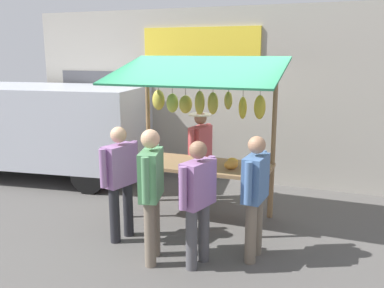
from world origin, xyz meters
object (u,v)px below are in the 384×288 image
(market_stall, at_px, (200,118))
(shopper_in_grey_tee, at_px, (255,190))
(shopper_in_striped_shirt, at_px, (198,196))
(vendor_with_sunhat, at_px, (200,150))
(shopper_with_shopping_bag, at_px, (151,186))
(parked_van, at_px, (32,123))
(shopper_with_ponytail, at_px, (120,176))

(market_stall, xyz_separation_m, shopper_in_grey_tee, (-1.11, 1.07, -0.67))
(market_stall, relative_size, shopper_in_striped_shirt, 1.61)
(vendor_with_sunhat, bearing_deg, shopper_with_shopping_bag, 14.23)
(market_stall, bearing_deg, shopper_in_striped_shirt, 108.95)
(vendor_with_sunhat, distance_m, parked_van, 3.80)
(shopper_with_shopping_bag, relative_size, shopper_in_grey_tee, 1.06)
(market_stall, height_order, vendor_with_sunhat, market_stall)
(shopper_with_ponytail, bearing_deg, vendor_with_sunhat, -0.51)
(shopper_in_striped_shirt, relative_size, shopper_in_grey_tee, 0.98)
(shopper_with_ponytail, distance_m, shopper_in_grey_tee, 1.84)
(shopper_with_ponytail, bearing_deg, parked_van, 72.43)
(market_stall, xyz_separation_m, shopper_with_ponytail, (0.73, 1.17, -0.66))
(market_stall, bearing_deg, shopper_with_shopping_bag, 88.01)
(market_stall, relative_size, shopper_in_grey_tee, 1.58)
(vendor_with_sunhat, bearing_deg, shopper_in_striped_shirt, 28.65)
(shopper_in_grey_tee, bearing_deg, shopper_in_striped_shirt, 128.81)
(shopper_in_grey_tee, relative_size, parked_van, 0.34)
(shopper_with_ponytail, xyz_separation_m, parked_van, (3.29, -2.07, 0.21))
(vendor_with_sunhat, height_order, parked_van, parked_van)
(shopper_in_grey_tee, bearing_deg, shopper_with_shopping_bag, 118.22)
(shopper_in_striped_shirt, bearing_deg, market_stall, 34.53)
(market_stall, bearing_deg, shopper_with_ponytail, 57.91)
(market_stall, distance_m, vendor_with_sunhat, 0.98)
(vendor_with_sunhat, relative_size, shopper_with_ponytail, 0.98)
(shopper_in_grey_tee, bearing_deg, parked_van, 73.65)
(shopper_in_striped_shirt, distance_m, parked_van, 5.12)
(shopper_with_shopping_bag, distance_m, parked_van, 4.68)
(vendor_with_sunhat, bearing_deg, shopper_in_grey_tee, 47.10)
(vendor_with_sunhat, xyz_separation_m, shopper_with_shopping_bag, (-0.18, 2.26, 0.06))
(market_stall, height_order, shopper_with_shopping_bag, market_stall)
(vendor_with_sunhat, height_order, shopper_with_shopping_bag, shopper_with_shopping_bag)
(vendor_with_sunhat, height_order, shopper_in_grey_tee, shopper_in_grey_tee)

